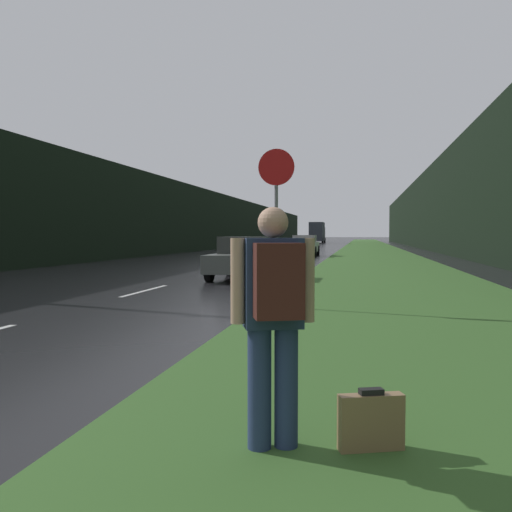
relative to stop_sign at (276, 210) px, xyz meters
The scene contains 13 objects.
grass_verge 30.64m from the stop_sign, 85.08° to the left, with size 6.00×240.00×0.02m, color #386028.
lane_stripe_c 5.11m from the stop_sign, 145.89° to the left, with size 0.12×3.00×0.01m, color silver.
lane_stripe_d 10.59m from the stop_sign, 112.04° to the left, with size 0.12×3.00×0.01m, color silver.
lane_stripe_e 17.21m from the stop_sign, 103.20° to the left, with size 0.12×3.00×0.01m, color silver.
lane_stripe_f 24.05m from the stop_sign, 99.38° to the left, with size 0.12×3.00×0.01m, color silver.
treeline_far_side 42.64m from the stop_sign, 108.36° to the left, with size 2.00×140.00×5.69m, color black.
treeline_near_side 41.41m from the stop_sign, 77.97° to the left, with size 2.00×140.00×7.64m, color black.
stop_sign is the anchor object (origin of this frame).
hitchhiker_with_backpack 7.30m from the stop_sign, 81.23° to the right, with size 0.55×0.50×1.67m.
suitcase 7.45m from the stop_sign, 76.01° to the right, with size 0.46×0.25×0.44m.
car_passing_near 7.32m from the stop_sign, 107.27° to the left, with size 1.86×4.25×1.41m.
car_passing_far 26.34m from the stop_sign, 94.67° to the left, with size 1.84×4.25×1.44m.
delivery_truck 81.65m from the stop_sign, 93.98° to the left, with size 2.40×8.04×3.52m.
Camera 1 is at (5.58, -1.19, 1.48)m, focal length 38.00 mm.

